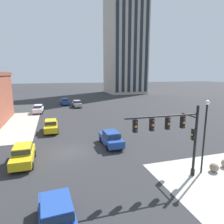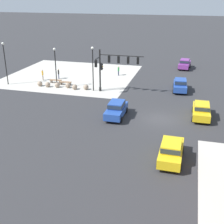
{
  "view_description": "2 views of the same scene",
  "coord_description": "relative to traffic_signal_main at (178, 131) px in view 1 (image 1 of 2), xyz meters",
  "views": [
    {
      "loc": [
        -1.41,
        -19.96,
        8.02
      ],
      "look_at": [
        5.48,
        2.77,
        3.41
      ],
      "focal_mm": 31.68,
      "sensor_mm": 36.0,
      "label": 1
    },
    {
      "loc": [
        -2.7,
        29.5,
        12.61
      ],
      "look_at": [
        4.42,
        3.14,
        1.6
      ],
      "focal_mm": 47.67,
      "sensor_mm": 36.0,
      "label": 2
    }
  ],
  "objects": [
    {
      "name": "traffic_signal_main",
      "position": [
        0.0,
        0.0,
        0.0
      ],
      "size": [
        6.04,
        2.09,
        5.69
      ],
      "color": "black",
      "rests_on": "ground"
    },
    {
      "name": "bollard_sphere_curb_a",
      "position": [
        3.63,
        -0.21,
        -3.39
      ],
      "size": [
        0.73,
        0.73,
        0.73
      ],
      "primitive_type": "sphere",
      "color": "gray",
      "rests_on": "ground"
    },
    {
      "name": "street_lamp_corner_near",
      "position": [
        2.48,
        -0.04,
        -0.04
      ],
      "size": [
        0.36,
        0.36,
        6.03
      ],
      "color": "black",
      "rests_on": "ground"
    },
    {
      "name": "car_main_mid",
      "position": [
        -11.89,
        30.83,
        -2.84
      ],
      "size": [
        2.06,
        4.48,
        1.68
      ],
      "color": "silver",
      "rests_on": "ground"
    },
    {
      "name": "car_main_southbound_far",
      "position": [
        -11.77,
        6.05,
        -2.84
      ],
      "size": [
        1.92,
        4.41,
        1.68
      ],
      "color": "gold",
      "rests_on": "ground"
    },
    {
      "name": "car_cross_eastbound",
      "position": [
        -5.9,
        40.33,
        -2.84
      ],
      "size": [
        2.16,
        4.53,
        1.68
      ],
      "color": "#23479E",
      "rests_on": "ground"
    },
    {
      "name": "car_cross_far",
      "position": [
        -9.05,
        -3.02,
        -2.84
      ],
      "size": [
        2.09,
        4.5,
        1.68
      ],
      "color": "#23479E",
      "rests_on": "ground"
    },
    {
      "name": "car_parked_curb",
      "position": [
        -3.33,
        35.72,
        -2.84
      ],
      "size": [
        2.06,
        4.48,
        1.68
      ],
      "color": "#99999E",
      "rests_on": "ground"
    },
    {
      "name": "ground_plane",
      "position": [
        -7.52,
        7.64,
        -3.76
      ],
      "size": [
        320.0,
        320.0,
        0.0
      ],
      "primitive_type": "plane",
      "color": "#2D2D30"
    },
    {
      "name": "car_main_southbound_near",
      "position": [
        -2.86,
        8.09,
        -2.84
      ],
      "size": [
        1.96,
        4.43,
        1.68
      ],
      "color": "#23479E",
      "rests_on": "ground"
    },
    {
      "name": "car_cross_westbound",
      "position": [
        -9.35,
        15.8,
        -2.84
      ],
      "size": [
        1.93,
        4.42,
        1.68
      ],
      "color": "gold",
      "rests_on": "ground"
    },
    {
      "name": "residential_tower_skyline_right",
      "position": [
        20.74,
        67.35,
        23.72
      ],
      "size": [
        14.49,
        16.48,
        54.92
      ],
      "color": "#B2A899",
      "rests_on": "ground"
    }
  ]
}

